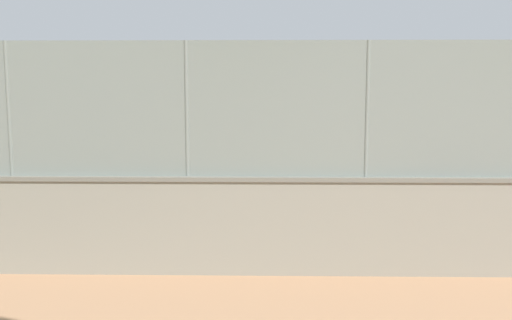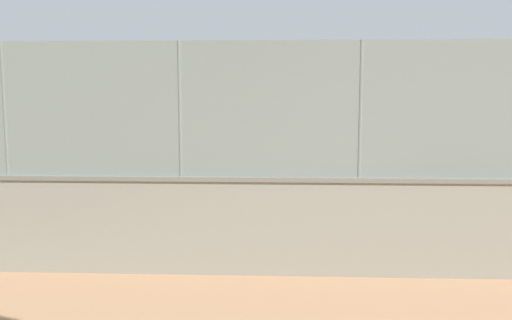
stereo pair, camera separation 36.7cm
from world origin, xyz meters
name	(u,v)px [view 1 (the left image)]	position (x,y,z in m)	size (l,w,h in m)	color
ground_plane	(203,168)	(0.00, 0.00, 0.00)	(260.00, 260.00, 0.00)	tan
perimeter_wall	(15,224)	(1.63, 13.69, 0.90)	(32.07, 0.83, 1.78)	gray
fence_panel_on_wall	(9,109)	(1.63, 13.69, 2.96)	(31.49, 0.55, 2.37)	gray
player_at_service_line	(245,161)	(-2.04, 5.04, 0.94)	(1.22, 0.71, 1.59)	navy
player_foreground_swinging	(360,189)	(-5.13, 9.91, 0.89)	(0.74, 1.16, 1.52)	navy
player_baseline_waiting	(354,153)	(-5.92, 3.28, 1.02)	(0.68, 0.99, 1.73)	#591919
sports_ball	(230,164)	(-1.67, 6.50, 1.06)	(0.23, 0.23, 0.23)	#3399D8
spare_ball_by_wall	(260,247)	(-2.76, 12.19, 0.09)	(0.17, 0.17, 0.17)	white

